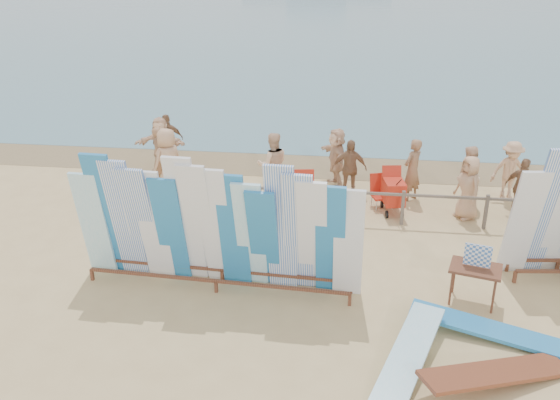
# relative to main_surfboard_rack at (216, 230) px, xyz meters

# --- Properties ---
(ground) EXTENTS (160.00, 160.00, 0.00)m
(ground) POSITION_rel_main_surfboard_rack_xyz_m (1.90, 0.47, -1.28)
(ground) COLOR tan
(ground) RESTS_ON ground
(wet_sand_strip) EXTENTS (40.00, 2.60, 0.01)m
(wet_sand_strip) POSITION_rel_main_surfboard_rack_xyz_m (1.90, 7.67, -1.28)
(wet_sand_strip) COLOR olive
(wet_sand_strip) RESTS_ON ground
(fence) EXTENTS (12.08, 0.08, 0.90)m
(fence) POSITION_rel_main_surfboard_rack_xyz_m (1.90, 3.47, -0.65)
(fence) COLOR #685A4E
(fence) RESTS_ON ground
(main_surfboard_rack) EXTENTS (5.77, 1.03, 2.88)m
(main_surfboard_rack) POSITION_rel_main_surfboard_rack_xyz_m (0.00, 0.00, 0.00)
(main_surfboard_rack) COLOR brown
(main_surfboard_rack) RESTS_ON ground
(vendor_table) EXTENTS (1.09, 0.89, 1.26)m
(vendor_table) POSITION_rel_main_surfboard_rack_xyz_m (5.03, 0.03, -0.86)
(vendor_table) COLOR brown
(vendor_table) RESTS_ON ground
(flat_board_b) EXTENTS (1.45, 2.71, 0.44)m
(flat_board_b) POSITION_rel_main_surfboard_rack_xyz_m (3.64, -2.12, -1.28)
(flat_board_b) COLOR #91D3E8
(flat_board_b) RESTS_ON ground
(flat_board_c) EXTENTS (2.64, 1.73, 0.44)m
(flat_board_c) POSITION_rel_main_surfboard_rack_xyz_m (5.01, -2.35, -1.28)
(flat_board_c) COLOR brown
(flat_board_c) RESTS_ON ground
(flat_board_d) EXTENTS (2.75, 1.26, 0.28)m
(flat_board_d) POSITION_rel_main_surfboard_rack_xyz_m (5.10, -1.03, -1.28)
(flat_board_d) COLOR #2578BA
(flat_board_d) RESTS_ON ground
(beach_chair_left) EXTENTS (0.66, 0.68, 0.91)m
(beach_chair_left) POSITION_rel_main_surfboard_rack_xyz_m (1.36, 4.42, -1.01)
(beach_chair_left) COLOR red
(beach_chair_left) RESTS_ON ground
(beach_chair_right) EXTENTS (0.70, 0.71, 0.88)m
(beach_chair_right) POSITION_rel_main_surfboard_rack_xyz_m (3.43, 4.52, -1.02)
(beach_chair_right) COLOR red
(beach_chair_right) RESTS_ON ground
(stroller) EXTENTS (0.72, 0.94, 1.18)m
(stroller) POSITION_rel_main_surfboard_rack_xyz_m (3.69, 4.17, -0.81)
(stroller) COLOR red
(stroller) RESTS_ON ground
(beachgoer_6) EXTENTS (0.72, 0.90, 1.65)m
(beachgoer_6) POSITION_rel_main_surfboard_rack_xyz_m (5.53, 4.09, -0.45)
(beachgoer_6) COLOR tan
(beachgoer_6) RESTS_ON ground
(beachgoer_4) EXTENTS (1.00, 0.53, 1.64)m
(beachgoer_4) POSITION_rel_main_surfboard_rack_xyz_m (2.53, 5.14, -0.46)
(beachgoer_4) COLOR #8C6042
(beachgoer_4) RESTS_ON ground
(beachgoer_5) EXTENTS (1.02, 1.65, 1.69)m
(beachgoer_5) POSITION_rel_main_surfboard_rack_xyz_m (2.14, 6.00, -0.43)
(beachgoer_5) COLOR beige
(beachgoer_5) RESTS_ON ground
(beachgoer_11) EXTENTS (1.59, 0.58, 1.69)m
(beachgoer_11) POSITION_rel_main_surfboard_rack_xyz_m (-3.24, 6.54, -0.44)
(beachgoer_11) COLOR beige
(beachgoer_11) RESTS_ON ground
(beachgoer_8) EXTENTS (0.84, 0.86, 1.67)m
(beachgoer_8) POSITION_rel_main_surfboard_rack_xyz_m (5.63, 4.86, -0.44)
(beachgoer_8) COLOR beige
(beachgoer_8) RESTS_ON ground
(beachgoer_10) EXTENTS (0.96, 0.87, 1.55)m
(beachgoer_10) POSITION_rel_main_surfboard_rack_xyz_m (6.92, 4.38, -0.51)
(beachgoer_10) COLOR #8C6042
(beachgoer_10) RESTS_ON ground
(beachgoer_2) EXTENTS (0.96, 0.64, 1.80)m
(beachgoer_2) POSITION_rel_main_surfboard_rack_xyz_m (0.44, 4.97, -0.38)
(beachgoer_2) COLOR beige
(beachgoer_2) RESTS_ON ground
(beachgoer_extra_1) EXTENTS (1.04, 0.87, 1.65)m
(beachgoer_extra_1) POSITION_rel_main_surfboard_rack_xyz_m (-3.16, 7.02, -0.45)
(beachgoer_extra_1) COLOR #8C6042
(beachgoer_extra_1) RESTS_ON ground
(beachgoer_1) EXTENTS (0.36, 0.62, 1.67)m
(beachgoer_1) POSITION_rel_main_surfboard_rack_xyz_m (-2.93, 5.53, -0.45)
(beachgoer_1) COLOR #8C6042
(beachgoer_1) RESTS_ON ground
(beachgoer_0) EXTENTS (0.90, 1.01, 1.89)m
(beachgoer_0) POSITION_rel_main_surfboard_rack_xyz_m (-2.45, 4.72, -0.33)
(beachgoer_0) COLOR tan
(beachgoer_0) RESTS_ON ground
(beachgoer_9) EXTENTS (1.12, 0.60, 1.64)m
(beachgoer_9) POSITION_rel_main_surfboard_rack_xyz_m (6.88, 5.53, -0.46)
(beachgoer_9) COLOR tan
(beachgoer_9) RESTS_ON ground
(beachgoer_7) EXTENTS (0.67, 0.70, 1.73)m
(beachgoer_7) POSITION_rel_main_surfboard_rack_xyz_m (4.23, 5.13, -0.42)
(beachgoer_7) COLOR #8C6042
(beachgoer_7) RESTS_ON ground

